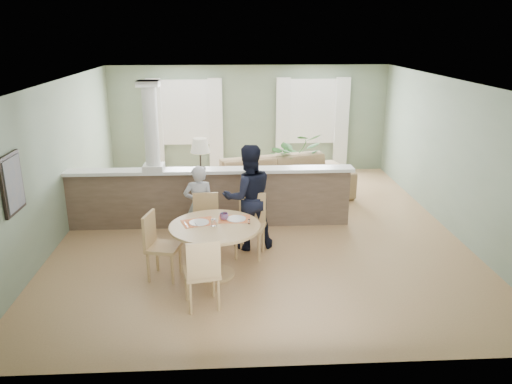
{
  "coord_description": "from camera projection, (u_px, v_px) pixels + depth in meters",
  "views": [
    {
      "loc": [
        -0.54,
        -8.6,
        3.54
      ],
      "look_at": [
        -0.11,
        -1.0,
        1.04
      ],
      "focal_mm": 35.0,
      "sensor_mm": 36.0,
      "label": 1
    }
  ],
  "objects": [
    {
      "name": "chair_far_boy",
      "position": [
        206.0,
        220.0,
        8.22
      ],
      "size": [
        0.46,
        0.46,
        0.97
      ],
      "rotation": [
        0.0,
        0.0,
        0.05
      ],
      "color": "tan",
      "rests_on": "ground"
    },
    {
      "name": "chair_far_man",
      "position": [
        251.0,
        222.0,
        8.09
      ],
      "size": [
        0.56,
        0.56,
        1.02
      ],
      "rotation": [
        0.0,
        0.0,
        -0.25
      ],
      "color": "tan",
      "rests_on": "ground"
    },
    {
      "name": "sofa",
      "position": [
        280.0,
        180.0,
        10.7
      ],
      "size": [
        3.3,
        2.02,
        0.9
      ],
      "primitive_type": "imported",
      "rotation": [
        0.0,
        0.0,
        0.28
      ],
      "color": "#997853",
      "rests_on": "ground"
    },
    {
      "name": "chair_near",
      "position": [
        202.0,
        271.0,
        6.46
      ],
      "size": [
        0.54,
        0.54,
        1.01
      ],
      "rotation": [
        0.0,
        0.0,
        3.35
      ],
      "color": "tan",
      "rests_on": "ground"
    },
    {
      "name": "dining_table",
      "position": [
        215.0,
        235.0,
        7.34
      ],
      "size": [
        1.34,
        1.34,
        0.91
      ],
      "rotation": [
        0.0,
        0.0,
        0.31
      ],
      "color": "tan",
      "rests_on": "ground"
    },
    {
      "name": "room_shell",
      "position": [
        255.0,
        126.0,
        9.32
      ],
      "size": [
        7.02,
        8.02,
        2.71
      ],
      "color": "gray",
      "rests_on": "ground"
    },
    {
      "name": "man_person",
      "position": [
        248.0,
        197.0,
        8.26
      ],
      "size": [
        0.99,
        0.84,
        1.78
      ],
      "primitive_type": "imported",
      "rotation": [
        0.0,
        0.0,
        3.36
      ],
      "color": "black",
      "rests_on": "ground"
    },
    {
      "name": "chair_side",
      "position": [
        158.0,
        243.0,
        7.32
      ],
      "size": [
        0.54,
        0.54,
        1.0
      ],
      "rotation": [
        0.0,
        0.0,
        1.34
      ],
      "color": "tan",
      "rests_on": "ground"
    },
    {
      "name": "pony_wall",
      "position": [
        205.0,
        190.0,
        9.21
      ],
      "size": [
        5.32,
        0.38,
        2.7
      ],
      "color": "brown",
      "rests_on": "ground"
    },
    {
      "name": "ground",
      "position": [
        259.0,
        228.0,
        9.29
      ],
      "size": [
        8.0,
        8.0,
        0.0
      ],
      "primitive_type": "plane",
      "color": "tan",
      "rests_on": "ground"
    },
    {
      "name": "child_person",
      "position": [
        199.0,
        206.0,
        8.4
      ],
      "size": [
        0.54,
        0.38,
        1.4
      ],
      "primitive_type": "imported",
      "rotation": [
        0.0,
        0.0,
        3.23
      ],
      "color": "#A2A1A7",
      "rests_on": "ground"
    },
    {
      "name": "houseplant",
      "position": [
        293.0,
        161.0,
        11.38
      ],
      "size": [
        1.5,
        1.4,
        1.35
      ],
      "primitive_type": "imported",
      "rotation": [
        0.0,
        0.0,
        0.35
      ],
      "color": "#2F6528",
      "rests_on": "ground"
    }
  ]
}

